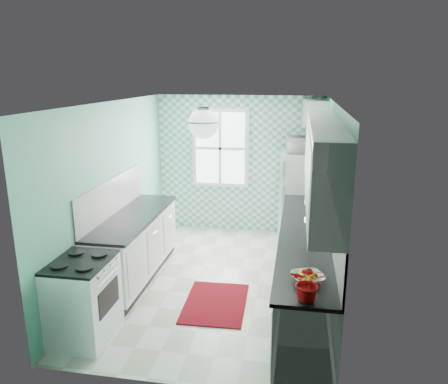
% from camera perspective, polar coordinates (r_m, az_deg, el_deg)
% --- Properties ---
extents(floor, '(3.00, 4.40, 0.02)m').
position_cam_1_polar(floor, '(6.37, -0.84, -11.57)').
color(floor, white).
rests_on(floor, ground).
extents(ceiling, '(3.00, 4.40, 0.02)m').
position_cam_1_polar(ceiling, '(5.70, -0.94, 11.68)').
color(ceiling, white).
rests_on(ceiling, wall_back).
extents(wall_back, '(3.00, 0.02, 2.50)m').
position_cam_1_polar(wall_back, '(8.04, 2.04, 3.61)').
color(wall_back, '#61B194').
rests_on(wall_back, floor).
extents(wall_front, '(3.00, 0.02, 2.50)m').
position_cam_1_polar(wall_front, '(3.89, -7.02, -9.32)').
color(wall_front, '#61B194').
rests_on(wall_front, floor).
extents(wall_left, '(0.02, 4.40, 2.50)m').
position_cam_1_polar(wall_left, '(6.36, -14.38, 0.05)').
color(wall_left, '#61B194').
rests_on(wall_left, floor).
extents(wall_right, '(0.02, 4.40, 2.50)m').
position_cam_1_polar(wall_right, '(5.84, 13.84, -1.27)').
color(wall_right, '#61B194').
rests_on(wall_right, floor).
extents(accent_wall, '(3.00, 0.01, 2.50)m').
position_cam_1_polar(accent_wall, '(8.02, 2.02, 3.58)').
color(accent_wall, '#4FB59C').
rests_on(accent_wall, wall_back).
extents(window, '(1.04, 0.05, 1.44)m').
position_cam_1_polar(window, '(7.99, -0.49, 5.74)').
color(window, white).
rests_on(window, wall_back).
extents(backsplash_right, '(0.02, 3.60, 0.51)m').
position_cam_1_polar(backsplash_right, '(5.47, 13.84, -2.98)').
color(backsplash_right, white).
rests_on(backsplash_right, wall_right).
extents(backsplash_left, '(0.02, 2.15, 0.51)m').
position_cam_1_polar(backsplash_left, '(6.30, -14.44, -0.62)').
color(backsplash_left, white).
rests_on(backsplash_left, wall_left).
extents(upper_cabinets_right, '(0.33, 3.20, 0.90)m').
position_cam_1_polar(upper_cabinets_right, '(5.09, 12.75, 3.96)').
color(upper_cabinets_right, white).
rests_on(upper_cabinets_right, wall_right).
extents(upper_cabinet_fridge, '(0.40, 0.74, 0.40)m').
position_cam_1_polar(upper_cabinet_fridge, '(7.45, 11.81, 10.17)').
color(upper_cabinet_fridge, white).
rests_on(upper_cabinet_fridge, wall_right).
extents(ceiling_light, '(0.34, 0.34, 0.35)m').
position_cam_1_polar(ceiling_light, '(4.94, -2.69, 8.95)').
color(ceiling_light, silver).
rests_on(ceiling_light, ceiling).
extents(base_cabinets_right, '(0.60, 3.60, 0.90)m').
position_cam_1_polar(base_cabinets_right, '(5.72, 10.45, -9.97)').
color(base_cabinets_right, white).
rests_on(base_cabinets_right, floor).
extents(countertop_right, '(0.63, 3.60, 0.04)m').
position_cam_1_polar(countertop_right, '(5.54, 10.52, -5.55)').
color(countertop_right, black).
rests_on(countertop_right, base_cabinets_right).
extents(base_cabinets_left, '(0.60, 2.15, 0.90)m').
position_cam_1_polar(base_cabinets_left, '(6.43, -11.64, -7.15)').
color(base_cabinets_left, white).
rests_on(base_cabinets_left, floor).
extents(countertop_left, '(0.63, 2.15, 0.04)m').
position_cam_1_polar(countertop_left, '(6.26, -11.74, -3.18)').
color(countertop_left, black).
rests_on(countertop_left, base_cabinets_left).
extents(fridge, '(0.68, 0.68, 1.57)m').
position_cam_1_polar(fridge, '(7.67, 9.82, -0.73)').
color(fridge, white).
rests_on(fridge, floor).
extents(stove, '(0.60, 0.75, 0.90)m').
position_cam_1_polar(stove, '(5.17, -17.87, -13.07)').
color(stove, white).
rests_on(stove, floor).
extents(sink, '(0.55, 0.46, 0.53)m').
position_cam_1_polar(sink, '(6.33, 10.65, -2.83)').
color(sink, silver).
rests_on(sink, countertop_right).
extents(rug, '(0.81, 1.13, 0.02)m').
position_cam_1_polar(rug, '(5.79, -1.13, -14.29)').
color(rug, maroon).
rests_on(rug, floor).
extents(dish_towel, '(0.09, 0.24, 0.37)m').
position_cam_1_polar(dish_towel, '(6.89, 7.81, -5.16)').
color(dish_towel, '#58C1AC').
rests_on(dish_towel, base_cabinets_right).
extents(fruit_bowl, '(0.39, 0.39, 0.08)m').
position_cam_1_polar(fruit_bowl, '(4.31, 10.86, -10.97)').
color(fruit_bowl, silver).
rests_on(fruit_bowl, countertop_right).
extents(potted_plant, '(0.35, 0.31, 0.34)m').
position_cam_1_polar(potted_plant, '(3.93, 11.02, -11.53)').
color(potted_plant, '#AA1E1C').
rests_on(potted_plant, countertop_right).
extents(soap_bottle, '(0.13, 0.13, 0.22)m').
position_cam_1_polar(soap_bottle, '(6.77, 11.06, -0.61)').
color(soap_bottle, '#AAC2C7').
rests_on(soap_bottle, countertop_right).
extents(microwave, '(0.51, 0.35, 0.28)m').
position_cam_1_polar(microwave, '(7.48, 10.14, 6.10)').
color(microwave, silver).
rests_on(microwave, fridge).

